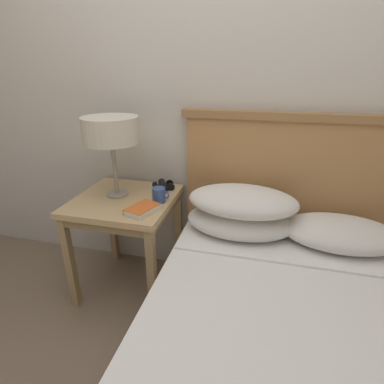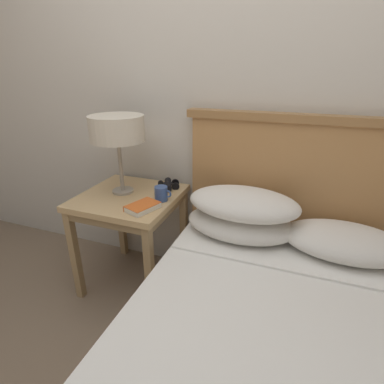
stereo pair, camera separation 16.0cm
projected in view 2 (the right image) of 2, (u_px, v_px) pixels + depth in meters
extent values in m
cube|color=beige|center=(225.00, 79.00, 1.71)|extent=(8.00, 0.06, 2.60)
cube|color=tan|center=(129.00, 197.00, 1.83)|extent=(0.58, 0.58, 0.04)
cube|color=#917650|center=(130.00, 204.00, 1.85)|extent=(0.55, 0.55, 0.05)
cube|color=#A4865B|center=(75.00, 256.00, 1.82)|extent=(0.04, 0.04, 0.61)
cube|color=#A4865B|center=(150.00, 274.00, 1.66)|extent=(0.04, 0.04, 0.61)
cube|color=#A4865B|center=(121.00, 219.00, 2.26)|extent=(0.04, 0.04, 0.61)
cube|color=#A4865B|center=(184.00, 231.00, 2.10)|extent=(0.04, 0.04, 0.61)
cube|color=white|center=(271.00, 370.00, 1.07)|extent=(1.17, 1.74, 0.23)
cube|color=white|center=(287.00, 254.00, 1.51)|extent=(1.15, 0.28, 0.01)
cube|color=#AD7A47|center=(292.00, 215.00, 1.79)|extent=(1.25, 0.06, 1.09)
cube|color=olive|center=(306.00, 118.00, 1.57)|extent=(1.31, 0.10, 0.04)
ellipsoid|color=silver|center=(240.00, 224.00, 1.67)|extent=(0.60, 0.36, 0.15)
ellipsoid|color=silver|center=(344.00, 241.00, 1.50)|extent=(0.60, 0.36, 0.15)
ellipsoid|color=silver|center=(243.00, 203.00, 1.61)|extent=(0.60, 0.36, 0.15)
cylinder|color=gray|center=(123.00, 191.00, 1.86)|extent=(0.13, 0.13, 0.01)
cylinder|color=gray|center=(121.00, 166.00, 1.80)|extent=(0.02, 0.02, 0.31)
cylinder|color=beige|center=(117.00, 128.00, 1.71)|extent=(0.32, 0.32, 0.15)
cube|color=silver|center=(143.00, 207.00, 1.63)|extent=(0.17, 0.20, 0.03)
cube|color=orange|center=(143.00, 204.00, 1.62)|extent=(0.17, 0.20, 0.00)
cube|color=orange|center=(136.00, 204.00, 1.66)|extent=(0.06, 0.17, 0.03)
cylinder|color=black|center=(168.00, 187.00, 1.89)|extent=(0.08, 0.10, 0.04)
cylinder|color=black|center=(176.00, 186.00, 1.89)|extent=(0.05, 0.03, 0.05)
cylinder|color=black|center=(160.00, 187.00, 1.89)|extent=(0.04, 0.03, 0.04)
cylinder|color=black|center=(168.00, 183.00, 1.95)|extent=(0.08, 0.10, 0.04)
cylinder|color=black|center=(175.00, 183.00, 1.95)|extent=(0.05, 0.03, 0.05)
cylinder|color=black|center=(161.00, 183.00, 1.94)|extent=(0.04, 0.03, 0.04)
cube|color=black|center=(168.00, 184.00, 1.92)|extent=(0.07, 0.06, 0.01)
cylinder|color=black|center=(168.00, 183.00, 1.91)|extent=(0.02, 0.02, 0.02)
cylinder|color=#334C84|center=(161.00, 194.00, 1.73)|extent=(0.08, 0.08, 0.08)
torus|color=#334C84|center=(168.00, 194.00, 1.72)|extent=(0.05, 0.01, 0.05)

